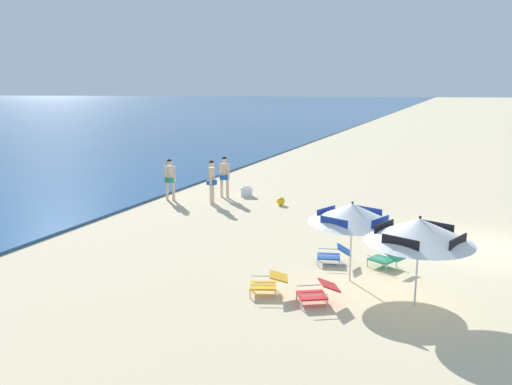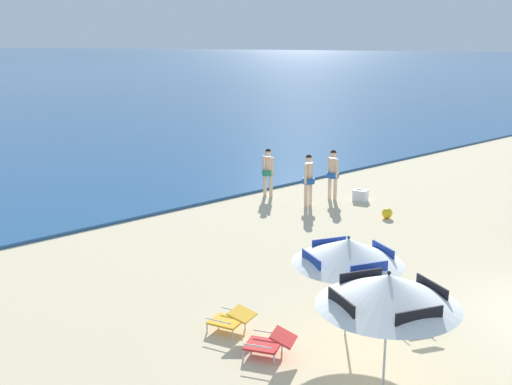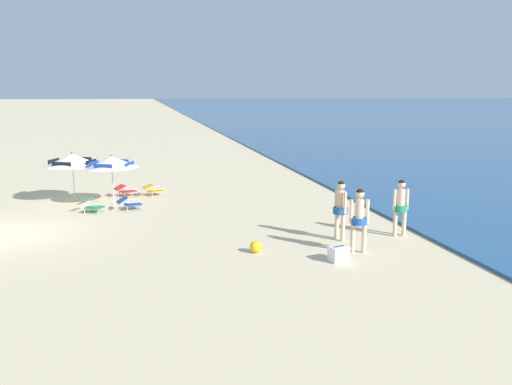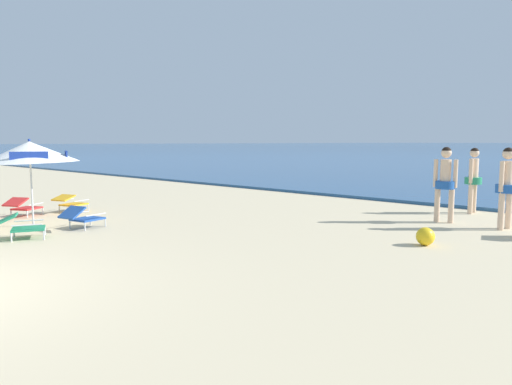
% 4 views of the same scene
% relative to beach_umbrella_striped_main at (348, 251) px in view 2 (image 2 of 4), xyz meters
% --- Properties ---
extents(beach_umbrella_striped_main, '(2.95, 2.95, 1.99)m').
position_rel_beach_umbrella_striped_main_xyz_m(beach_umbrella_striped_main, '(0.00, 0.00, 0.00)').
color(beach_umbrella_striped_main, silver).
rests_on(beach_umbrella_striped_main, ground).
extents(beach_umbrella_striped_second, '(2.49, 2.48, 2.01)m').
position_rel_beach_umbrella_striped_main_xyz_m(beach_umbrella_striped_second, '(-1.01, -1.59, 0.00)').
color(beach_umbrella_striped_second, silver).
rests_on(beach_umbrella_striped_second, ground).
extents(lounge_chair_under_umbrella, '(0.85, 1.02, 0.51)m').
position_rel_beach_umbrella_striped_main_xyz_m(lounge_chair_under_umbrella, '(1.24, -0.73, -1.42)').
color(lounge_chair_under_umbrella, '#1E7F56').
rests_on(lounge_chair_under_umbrella, ground).
extents(lounge_chair_beside_umbrella, '(0.88, 1.02, 0.51)m').
position_rel_beach_umbrella_striped_main_xyz_m(lounge_chair_beside_umbrella, '(-1.63, 0.39, -1.42)').
color(lounge_chair_beside_umbrella, red).
rests_on(lounge_chair_beside_umbrella, ground).
extents(lounge_chair_facing_sea, '(0.72, 0.99, 0.52)m').
position_rel_beach_umbrella_striped_main_xyz_m(lounge_chair_facing_sea, '(1.08, 0.63, -1.42)').
color(lounge_chair_facing_sea, '#1E4799').
rests_on(lounge_chair_facing_sea, ground).
extents(lounge_chair_spare_folded, '(0.78, 0.98, 0.49)m').
position_rel_beach_umbrella_striped_main_xyz_m(lounge_chair_spare_folded, '(-1.50, 1.58, -1.41)').
color(lounge_chair_spare_folded, gold).
rests_on(lounge_chair_spare_folded, ground).
extents(person_standing_near_shore, '(0.44, 0.53, 1.80)m').
position_rel_beach_umbrella_striped_main_xyz_m(person_standing_near_shore, '(7.94, 6.94, -0.65)').
color(person_standing_near_shore, beige).
rests_on(person_standing_near_shore, ground).
extents(person_standing_beside, '(0.43, 0.52, 1.76)m').
position_rel_beach_umbrella_striped_main_xyz_m(person_standing_beside, '(6.62, 8.87, -0.67)').
color(person_standing_beside, beige).
rests_on(person_standing_beside, ground).
extents(person_wading_in, '(0.52, 0.44, 1.80)m').
position_rel_beach_umbrella_striped_main_xyz_m(person_wading_in, '(6.62, 6.92, -0.65)').
color(person_wading_in, beige).
rests_on(person_wading_in, ground).
extents(cooler_box, '(0.48, 0.57, 0.43)m').
position_rel_beach_umbrella_striped_main_xyz_m(cooler_box, '(8.53, 6.14, -1.49)').
color(cooler_box, white).
rests_on(cooler_box, ground).
extents(beach_ball, '(0.34, 0.34, 0.34)m').
position_rel_beach_umbrella_striped_main_xyz_m(beach_ball, '(7.34, 4.18, -1.52)').
color(beach_ball, yellow).
rests_on(beach_ball, ground).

